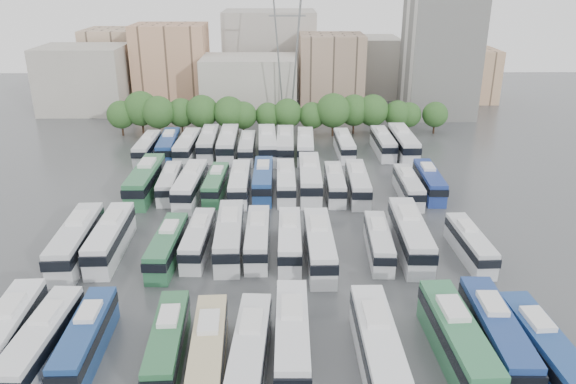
{
  "coord_description": "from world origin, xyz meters",
  "views": [
    {
      "loc": [
        0.95,
        -60.84,
        29.61
      ],
      "look_at": [
        1.67,
        5.45,
        3.0
      ],
      "focal_mm": 35.0,
      "sensor_mm": 36.0,
      "label": 1
    }
  ],
  "objects_px": {
    "bus_r3_s1": "(168,146)",
    "bus_r2_s9": "(335,183)",
    "bus_r1_s11": "(410,234)",
    "bus_r3_s7": "(285,144)",
    "bus_r0_s12": "(496,333)",
    "bus_r2_s10": "(358,183)",
    "bus_r0_s0": "(5,336)",
    "bus_r2_s1": "(145,180)",
    "bus_r3_s0": "(147,147)",
    "bus_r2_s5": "(240,183)",
    "bus_r3_s2": "(188,146)",
    "bus_r3_s6": "(267,144)",
    "bus_r2_s3": "(191,184)",
    "electricity_pylon": "(287,29)",
    "apartment_tower": "(440,53)",
    "bus_r1_s4": "(198,239)",
    "bus_r2_s8": "(310,178)",
    "bus_r0_s7": "(292,336)",
    "bus_r2_s13": "(429,181)",
    "bus_r2_s7": "(286,182)",
    "bus_r3_s4": "(228,143)",
    "bus_r0_s13": "(543,348)",
    "bus_r0_s2": "(86,338)",
    "bus_r0_s11": "(457,340)",
    "bus_r1_s3": "(167,246)",
    "bus_r0_s4": "(168,343)",
    "bus_r0_s9": "(378,346)",
    "bus_r1_s1": "(110,237)",
    "bus_r1_s6": "(258,237)",
    "bus_r0_s6": "(250,350)",
    "bus_r3_s3": "(208,142)",
    "bus_r3_s10": "(344,145)",
    "bus_r3_s13": "(403,143)",
    "bus_r0_s5": "(209,351)",
    "bus_r3_s5": "(247,147)",
    "bus_r1_s13": "(470,243)",
    "bus_r1_s10": "(379,241)",
    "bus_r1_s0": "(76,240)",
    "bus_r3_s8": "(305,145)",
    "bus_r2_s6": "(263,180)",
    "bus_r1_s7": "(290,239)",
    "bus_r1_s5": "(229,235)"
  },
  "relations": [
    {
      "from": "bus_r3_s1",
      "to": "bus_r2_s9",
      "type": "bearing_deg",
      "value": -36.46
    },
    {
      "from": "bus_r1_s11",
      "to": "bus_r3_s7",
      "type": "relative_size",
      "value": 1.03
    },
    {
      "from": "bus_r0_s12",
      "to": "bus_r2_s10",
      "type": "distance_m",
      "value": 35.34
    },
    {
      "from": "bus_r0_s0",
      "to": "bus_r2_s1",
      "type": "relative_size",
      "value": 0.94
    },
    {
      "from": "bus_r3_s0",
      "to": "bus_r3_s1",
      "type": "height_order",
      "value": "bus_r3_s1"
    },
    {
      "from": "bus_r2_s1",
      "to": "bus_r2_s5",
      "type": "distance_m",
      "value": 13.18
    },
    {
      "from": "bus_r3_s2",
      "to": "bus_r3_s6",
      "type": "bearing_deg",
      "value": 4.15
    },
    {
      "from": "bus_r2_s3",
      "to": "bus_r2_s10",
      "type": "height_order",
      "value": "bus_r2_s3"
    },
    {
      "from": "electricity_pylon",
      "to": "bus_r2_s5",
      "type": "height_order",
      "value": "electricity_pylon"
    },
    {
      "from": "bus_r2_s1",
      "to": "bus_r2_s10",
      "type": "height_order",
      "value": "bus_r2_s1"
    },
    {
      "from": "apartment_tower",
      "to": "bus_r2_s3",
      "type": "xyz_separation_m",
      "value": [
        -45.64,
        -47.05,
        -11.04
      ]
    },
    {
      "from": "bus_r1_s4",
      "to": "bus_r2_s5",
      "type": "height_order",
      "value": "bus_r2_s5"
    },
    {
      "from": "bus_r2_s8",
      "to": "bus_r3_s7",
      "type": "distance_m",
      "value": 16.52
    },
    {
      "from": "bus_r0_s0",
      "to": "bus_r3_s6",
      "type": "height_order",
      "value": "bus_r3_s6"
    },
    {
      "from": "bus_r2_s9",
      "to": "bus_r0_s7",
      "type": "bearing_deg",
      "value": -99.73
    },
    {
      "from": "bus_r2_s5",
      "to": "bus_r2_s13",
      "type": "height_order",
      "value": "bus_r2_s5"
    },
    {
      "from": "apartment_tower",
      "to": "bus_r1_s11",
      "type": "relative_size",
      "value": 1.9
    },
    {
      "from": "bus_r2_s7",
      "to": "bus_r3_s4",
      "type": "bearing_deg",
      "value": 118.09
    },
    {
      "from": "bus_r0_s13",
      "to": "bus_r2_s13",
      "type": "relative_size",
      "value": 1.05
    },
    {
      "from": "bus_r0_s2",
      "to": "bus_r2_s10",
      "type": "distance_m",
      "value": 43.55
    },
    {
      "from": "bus_r0_s11",
      "to": "bus_r1_s3",
      "type": "height_order",
      "value": "bus_r0_s11"
    },
    {
      "from": "bus_r3_s2",
      "to": "bus_r0_s4",
      "type": "bearing_deg",
      "value": -81.17
    },
    {
      "from": "bus_r0_s9",
      "to": "bus_r2_s5",
      "type": "distance_m",
      "value": 38.88
    },
    {
      "from": "bus_r1_s1",
      "to": "bus_r2_s8",
      "type": "bearing_deg",
      "value": 37.36
    },
    {
      "from": "bus_r0_s0",
      "to": "bus_r1_s6",
      "type": "xyz_separation_m",
      "value": [
        19.72,
        17.96,
        -0.19
      ]
    },
    {
      "from": "bus_r0_s6",
      "to": "bus_r3_s3",
      "type": "distance_m",
      "value": 56.56
    },
    {
      "from": "bus_r2_s1",
      "to": "bus_r3_s10",
      "type": "height_order",
      "value": "bus_r2_s1"
    },
    {
      "from": "bus_r2_s8",
      "to": "bus_r3_s1",
      "type": "bearing_deg",
      "value": 145.33
    },
    {
      "from": "bus_r1_s1",
      "to": "bus_r3_s13",
      "type": "distance_m",
      "value": 52.82
    },
    {
      "from": "bus_r0_s5",
      "to": "bus_r2_s3",
      "type": "height_order",
      "value": "bus_r2_s3"
    },
    {
      "from": "bus_r2_s10",
      "to": "bus_r3_s2",
      "type": "xyz_separation_m",
      "value": [
        -26.22,
        17.29,
        0.05
      ]
    },
    {
      "from": "bus_r2_s10",
      "to": "apartment_tower",
      "type": "bearing_deg",
      "value": 65.56
    },
    {
      "from": "bus_r0_s5",
      "to": "bus_r0_s2",
      "type": "bearing_deg",
      "value": 167.57
    },
    {
      "from": "bus_r1_s11",
      "to": "bus_r3_s13",
      "type": "relative_size",
      "value": 1.0
    },
    {
      "from": "bus_r3_s4",
      "to": "bus_r3_s5",
      "type": "relative_size",
      "value": 1.18
    },
    {
      "from": "bus_r1_s13",
      "to": "bus_r0_s9",
      "type": "bearing_deg",
      "value": -127.91
    },
    {
      "from": "electricity_pylon",
      "to": "bus_r3_s1",
      "type": "bearing_deg",
      "value": -134.25
    },
    {
      "from": "bus_r0_s6",
      "to": "bus_r3_s5",
      "type": "bearing_deg",
      "value": 96.51
    },
    {
      "from": "bus_r1_s10",
      "to": "bus_r2_s10",
      "type": "relative_size",
      "value": 0.9
    },
    {
      "from": "bus_r0_s4",
      "to": "bus_r0_s6",
      "type": "height_order",
      "value": "bus_r0_s6"
    },
    {
      "from": "electricity_pylon",
      "to": "bus_r1_s0",
      "type": "bearing_deg",
      "value": -112.72
    },
    {
      "from": "bus_r2_s5",
      "to": "bus_r3_s1",
      "type": "xyz_separation_m",
      "value": [
        -13.14,
        17.5,
        0.06
      ]
    },
    {
      "from": "bus_r0_s12",
      "to": "bus_r2_s7",
      "type": "height_order",
      "value": "bus_r0_s12"
    },
    {
      "from": "bus_r3_s5",
      "to": "bus_r0_s11",
      "type": "bearing_deg",
      "value": -69.72
    },
    {
      "from": "bus_r2_s7",
      "to": "bus_r3_s8",
      "type": "relative_size",
      "value": 0.94
    },
    {
      "from": "bus_r2_s6",
      "to": "bus_r0_s6",
      "type": "bearing_deg",
      "value": -89.8
    },
    {
      "from": "bus_r1_s7",
      "to": "bus_r1_s3",
      "type": "bearing_deg",
      "value": -173.8
    },
    {
      "from": "bus_r0_s12",
      "to": "bus_r1_s6",
      "type": "bearing_deg",
      "value": 139.4
    },
    {
      "from": "bus_r0_s12",
      "to": "bus_r1_s10",
      "type": "xyz_separation_m",
      "value": [
        -6.75,
        17.15,
        -0.31
      ]
    },
    {
      "from": "bus_r0_s13",
      "to": "bus_r1_s5",
      "type": "xyz_separation_m",
      "value": [
        -26.3,
        20.08,
        0.12
      ]
    }
  ]
}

